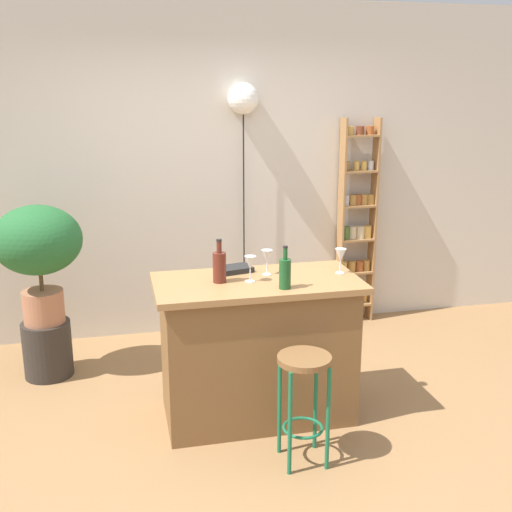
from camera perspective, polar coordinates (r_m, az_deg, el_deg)
ground at (r=4.02m, az=1.10°, el=-16.27°), size 12.00×12.00×0.00m
back_wall at (r=5.39m, az=-3.88°, el=7.71°), size 6.40×0.10×2.80m
kitchen_counter at (r=4.06m, az=0.10°, el=-8.45°), size 1.29×0.65×0.93m
bar_stool at (r=3.58m, az=4.40°, el=-11.70°), size 0.31×0.31×0.65m
spice_shelf at (r=5.67m, az=9.23°, el=3.10°), size 0.33×0.14×1.85m
plant_stool at (r=4.95m, az=-18.54°, el=-8.06°), size 0.36×0.36×0.42m
potted_plant at (r=4.71m, az=-19.33°, el=0.76°), size 0.63×0.57×0.88m
bottle_sauce_amber at (r=3.71m, az=2.67°, el=-1.53°), size 0.07×0.07×0.26m
bottle_wine_red at (r=3.83m, az=-3.37°, el=-0.93°), size 0.08×0.08×0.27m
wine_glass_left at (r=3.98m, az=1.01°, el=-0.10°), size 0.07×0.07×0.16m
wine_glass_center at (r=3.83m, az=-0.54°, el=-0.69°), size 0.07×0.07×0.16m
wine_glass_right at (r=4.04m, az=7.75°, el=0.02°), size 0.07×0.07×0.16m
cookbook at (r=4.07m, az=-1.92°, el=-1.20°), size 0.24×0.19×0.03m
pendant_globe_light at (r=5.28m, az=-1.18°, el=14.04°), size 0.26×0.26×2.14m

